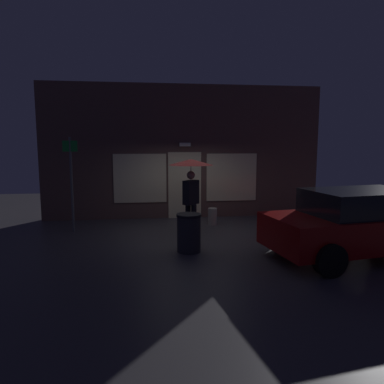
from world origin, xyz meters
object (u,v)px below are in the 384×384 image
(parked_car, at_px, (361,223))
(trash_bin, at_px, (189,233))
(person_with_umbrella, at_px, (191,175))
(street_sign_post, at_px, (71,179))
(sidewalk_bollard, at_px, (212,216))

(parked_car, bearing_deg, trash_bin, 158.42)
(person_with_umbrella, relative_size, trash_bin, 2.34)
(street_sign_post, distance_m, sidewalk_bollard, 4.26)
(person_with_umbrella, relative_size, sidewalk_bollard, 3.99)
(person_with_umbrella, xyz_separation_m, sidewalk_bollard, (0.79, 0.93, -1.37))
(trash_bin, bearing_deg, parked_car, -13.23)
(person_with_umbrella, height_order, parked_car, person_with_umbrella)
(person_with_umbrella, distance_m, sidewalk_bollard, 1.84)
(street_sign_post, distance_m, trash_bin, 3.94)
(sidewalk_bollard, height_order, trash_bin, trash_bin)
(street_sign_post, relative_size, sidewalk_bollard, 5.14)
(person_with_umbrella, height_order, sidewalk_bollard, person_with_umbrella)
(person_with_umbrella, bearing_deg, trash_bin, 35.02)
(parked_car, xyz_separation_m, street_sign_post, (-6.70, 3.16, 0.74))
(trash_bin, bearing_deg, sidewalk_bollard, 68.15)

